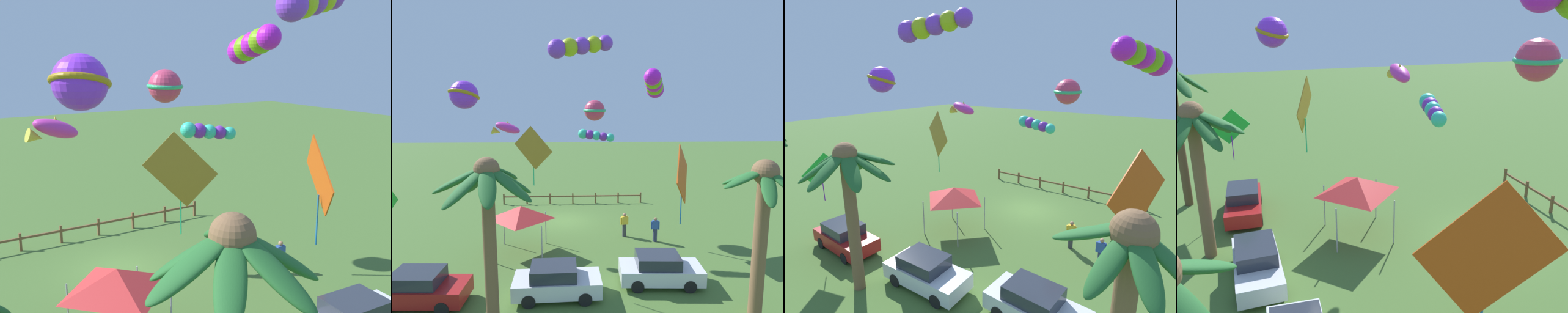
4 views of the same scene
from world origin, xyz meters
The scene contains 14 objects.
ground_plane centered at (0.00, 0.00, 0.00)m, with size 120.00×120.00×0.00m, color #476B2D.
palm_tree_2 centered at (2.43, 11.92, 4.99)m, with size 3.91×4.00×6.68m.
rail_fence centered at (-0.68, -4.66, 0.58)m, with size 12.38×0.12×0.95m.
spectator_0 centered at (-4.11, 3.18, 0.81)m, with size 0.54×0.29×1.59m.
spectator_1 centered at (-5.94, 4.12, 0.81)m, with size 0.55×0.28×1.59m.
festival_tent centered at (2.30, 5.43, 2.47)m, with size 2.86×2.86×2.85m.
kite_tube_0 centered at (-6.32, 1.22, 10.08)m, with size 2.21×4.54×1.73m.
kite_ball_1 centered at (4.20, 8.53, 9.04)m, with size 1.95×1.95×1.28m.
kite_tube_2 centered at (-0.99, 10.26, 10.89)m, with size 2.66×1.34×1.05m.
kite_diamond_3 centered at (-7.26, 4.94, 4.51)m, with size 1.66×3.16×4.88m.
kite_fish_4 centered at (3.46, 3.10, 7.21)m, with size 1.88×0.86×1.05m.
kite_tube_5 centered at (-2.06, 4.02, 6.81)m, with size 2.19×0.91×0.76m.
kite_diamond_6 centered at (1.23, 7.78, 6.48)m, with size 1.96×0.90×2.97m.
kite_ball_7 centered at (-2.30, 0.26, 8.31)m, with size 1.99×1.99×1.48m.
Camera 1 is at (7.56, 18.91, 9.62)m, focal length 43.44 mm.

